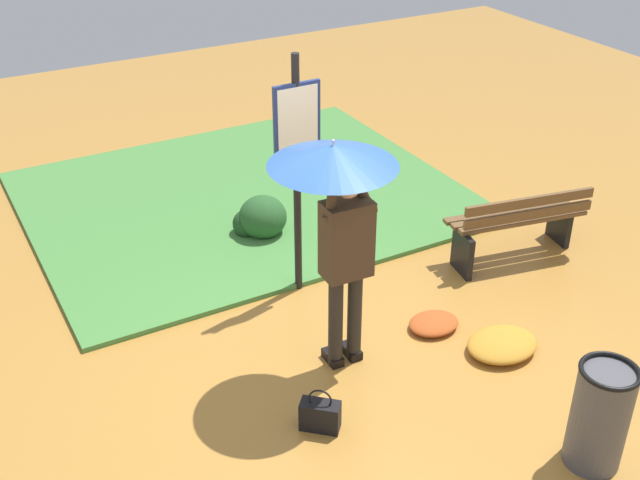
# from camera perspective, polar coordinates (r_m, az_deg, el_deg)

# --- Properties ---
(ground_plane) EXTENTS (18.00, 18.00, 0.00)m
(ground_plane) POSITION_cam_1_polar(r_m,az_deg,el_deg) (6.80, 1.00, -8.37)
(ground_plane) COLOR #B27A33
(grass_verge) EXTENTS (4.80, 4.00, 0.05)m
(grass_verge) POSITION_cam_1_polar(r_m,az_deg,el_deg) (9.32, -5.53, 3.12)
(grass_verge) COLOR #47843D
(grass_verge) RESTS_ON ground_plane
(person_with_umbrella) EXTENTS (0.96, 0.96, 2.04)m
(person_with_umbrella) POSITION_cam_1_polar(r_m,az_deg,el_deg) (5.87, 1.37, 2.97)
(person_with_umbrella) COLOR #2D2823
(person_with_umbrella) RESTS_ON ground_plane
(info_sign_post) EXTENTS (0.44, 0.07, 2.30)m
(info_sign_post) POSITION_cam_1_polar(r_m,az_deg,el_deg) (6.96, -1.66, 6.52)
(info_sign_post) COLOR black
(info_sign_post) RESTS_ON ground_plane
(handbag) EXTENTS (0.32, 0.30, 0.37)m
(handbag) POSITION_cam_1_polar(r_m,az_deg,el_deg) (6.06, 0.01, -12.47)
(handbag) COLOR black
(handbag) RESTS_ON ground_plane
(park_bench) EXTENTS (1.41, 0.62, 0.75)m
(park_bench) POSITION_cam_1_polar(r_m,az_deg,el_deg) (8.17, 14.02, 1.19)
(park_bench) COLOR black
(park_bench) RESTS_ON ground_plane
(trash_bin) EXTENTS (0.42, 0.42, 0.83)m
(trash_bin) POSITION_cam_1_polar(r_m,az_deg,el_deg) (5.94, 19.48, -11.83)
(trash_bin) COLOR #4C4C51
(trash_bin) RESTS_ON ground_plane
(shrub_cluster) EXTENTS (0.56, 0.51, 0.46)m
(shrub_cluster) POSITION_cam_1_polar(r_m,az_deg,el_deg) (8.44, -4.36, 1.57)
(shrub_cluster) COLOR #285628
(shrub_cluster) RESTS_ON ground_plane
(leaf_pile_near_person) EXTENTS (0.64, 0.51, 0.14)m
(leaf_pile_near_person) POSITION_cam_1_polar(r_m,az_deg,el_deg) (6.99, 12.96, -7.32)
(leaf_pile_near_person) COLOR #C68428
(leaf_pile_near_person) RESTS_ON ground_plane
(leaf_pile_far_path) EXTENTS (0.47, 0.37, 0.10)m
(leaf_pile_far_path) POSITION_cam_1_polar(r_m,az_deg,el_deg) (7.16, 8.17, -5.95)
(leaf_pile_far_path) COLOR #B74C1E
(leaf_pile_far_path) RESTS_ON ground_plane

